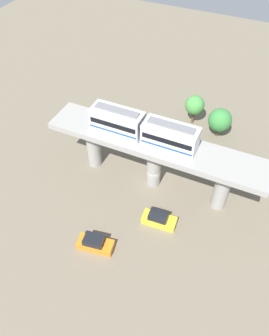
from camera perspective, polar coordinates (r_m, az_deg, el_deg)
name	(u,v)px	position (r m, az deg, el deg)	size (l,w,h in m)	color
ground_plane	(153,182)	(46.56, 3.16, -2.45)	(120.00, 120.00, 0.00)	#706654
viaduct	(155,153)	(42.43, 3.46, 2.63)	(5.20, 28.00, 7.58)	#999691
train	(143,128)	(40.62, 1.48, 6.77)	(2.64, 13.55, 3.24)	silver
parked_car_orange	(95,243)	(40.22, -6.72, -12.61)	(2.46, 4.44, 1.76)	orange
parked_car_yellow	(159,219)	(41.92, 4.18, -8.64)	(2.11, 4.32, 1.76)	yellow
tree_near_viaduct	(195,105)	(54.74, 10.20, 10.46)	(3.09, 3.09, 5.05)	brown
tree_mid_lot	(220,120)	(53.09, 14.31, 7.88)	(3.60, 3.60, 4.93)	brown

